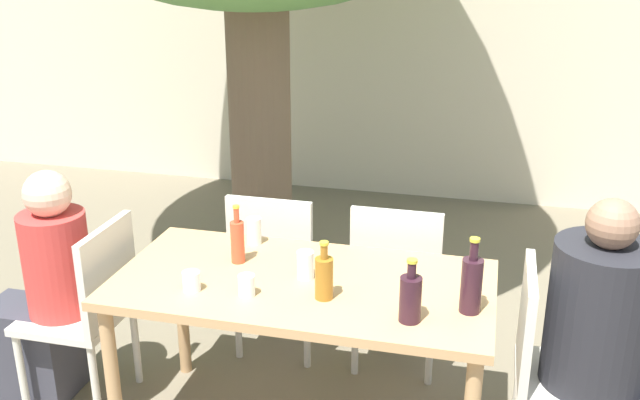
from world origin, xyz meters
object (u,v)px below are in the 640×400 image
wine_bottle_0 (471,284)px  patio_chair_0 (90,304)px  amber_bottle_1 (324,277)px  patio_chair_2 (277,263)px  drinking_glass_0 (254,231)px  person_seated_0 (44,301)px  patio_chair_3 (397,276)px  person_seated_1 (614,364)px  patio_chair_1 (551,364)px  soda_bottle_3 (237,240)px  drinking_glass_1 (305,265)px  drinking_glass_2 (191,281)px  drinking_glass_3 (247,285)px  wine_bottle_2 (410,297)px  dining_table_front (303,298)px

wine_bottle_0 → patio_chair_0: bearing=176.6°
patio_chair_0 → amber_bottle_1: size_ratio=3.81×
patio_chair_2 → drinking_glass_0: bearing=89.2°
patio_chair_2 → person_seated_0: 1.15m
patio_chair_3 → wine_bottle_0: 0.90m
wine_bottle_0 → person_seated_1: bearing=10.2°
drinking_glass_0 → patio_chair_1: bearing=-13.2°
patio_chair_2 → person_seated_0: size_ratio=0.79×
person_seated_0 → soda_bottle_3: bearing=96.1°
person_seated_1 → drinking_glass_1: bearing=88.9°
patio_chair_3 → soda_bottle_3: soda_bottle_3 is taller
patio_chair_2 → wine_bottle_0: wine_bottle_0 is taller
amber_bottle_1 → drinking_glass_2: bearing=-172.9°
wine_bottle_0 → drinking_glass_3: 0.88m
patio_chair_1 → soda_bottle_3: bearing=85.7°
patio_chair_3 → drinking_glass_2: patio_chair_3 is taller
person_seated_0 → drinking_glass_3: (1.09, -0.18, 0.31)m
patio_chair_0 → amber_bottle_1: (1.15, -0.13, 0.34)m
person_seated_1 → amber_bottle_1: size_ratio=5.12×
amber_bottle_1 → drinking_glass_3: 0.31m
drinking_glass_0 → drinking_glass_1: drinking_glass_0 is taller
patio_chair_1 → person_seated_1: size_ratio=0.74×
person_seated_0 → drinking_glass_0: size_ratio=9.32×
patio_chair_2 → person_seated_0: bearing=33.6°
drinking_glass_1 → drinking_glass_2: 0.47m
patio_chair_2 → person_seated_1: size_ratio=0.74×
patio_chair_1 → drinking_glass_1: (-1.02, 0.02, 0.31)m
drinking_glass_1 → soda_bottle_3: bearing=166.8°
person_seated_0 → wine_bottle_0: size_ratio=3.83×
patio_chair_0 → patio_chair_2: size_ratio=1.00×
amber_bottle_1 → drinking_glass_1: 0.20m
person_seated_0 → person_seated_1: (2.53, 0.00, 0.05)m
amber_bottle_1 → patio_chair_0: bearing=173.4°
amber_bottle_1 → drinking_glass_3: size_ratio=2.80×
patio_chair_2 → wine_bottle_0: 1.30m
drinking_glass_1 → wine_bottle_2: bearing=-28.2°
patio_chair_3 → drinking_glass_2: 1.14m
soda_bottle_3 → drinking_glass_0: (0.00, 0.21, -0.04)m
dining_table_front → wine_bottle_0: bearing=-8.4°
patio_chair_0 → person_seated_1: size_ratio=0.74×
amber_bottle_1 → drinking_glass_1: size_ratio=2.05×
person_seated_0 → amber_bottle_1: 1.45m
patio_chair_3 → drinking_glass_0: (-0.64, -0.32, 0.31)m
patio_chair_0 → wine_bottle_0: (1.72, -0.10, 0.37)m
drinking_glass_1 → drinking_glass_2: drinking_glass_1 is taller
amber_bottle_1 → drinking_glass_0: bearing=134.9°
patio_chair_3 → amber_bottle_1: 0.86m
patio_chair_2 → drinking_glass_1: (0.32, -0.61, 0.31)m
person_seated_1 → drinking_glass_0: bearing=78.7°
patio_chair_3 → person_seated_0: person_seated_0 is taller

